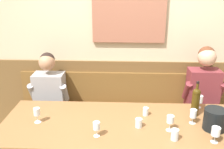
{
  "coord_description": "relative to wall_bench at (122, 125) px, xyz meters",
  "views": [
    {
      "loc": [
        -0.0,
        -2.11,
        2.04
      ],
      "look_at": [
        -0.12,
        0.43,
        1.12
      ],
      "focal_mm": 41.39,
      "sensor_mm": 36.0,
      "label": 1
    }
  ],
  "objects": [
    {
      "name": "ice_bucket",
      "position": [
        0.85,
        -0.81,
        0.57
      ],
      "size": [
        0.2,
        0.2,
        0.2
      ],
      "primitive_type": "cylinder",
      "color": "black",
      "rests_on": "dining_table"
    },
    {
      "name": "person_left_seat",
      "position": [
        0.97,
        -0.36,
        0.37
      ],
      "size": [
        0.47,
        1.35,
        1.34
      ],
      "color": "#35363D",
      "rests_on": "ground"
    },
    {
      "name": "wine_glass_mid_right",
      "position": [
        -0.82,
        -0.76,
        0.57
      ],
      "size": [
        0.07,
        0.07,
        0.15
      ],
      "color": "silver",
      "rests_on": "dining_table"
    },
    {
      "name": "water_tumbler_center",
      "position": [
        0.24,
        -0.57,
        0.51
      ],
      "size": [
        0.06,
        0.06,
        0.08
      ],
      "primitive_type": "cylinder",
      "color": "silver",
      "rests_on": "dining_table"
    },
    {
      "name": "wine_glass_mid_left",
      "position": [
        -0.22,
        -0.98,
        0.56
      ],
      "size": [
        0.06,
        0.06,
        0.14
      ],
      "color": "silver",
      "rests_on": "dining_table"
    },
    {
      "name": "room_wall_back",
      "position": [
        0.0,
        0.26,
        1.12
      ],
      "size": [
        6.8,
        0.12,
        2.8
      ],
      "color": "beige",
      "rests_on": "ground"
    },
    {
      "name": "wall_bench",
      "position": [
        0.0,
        0.0,
        0.0
      ],
      "size": [
        2.65,
        0.42,
        0.94
      ],
      "color": "brown",
      "rests_on": "ground"
    },
    {
      "name": "wood_wainscot_panel",
      "position": [
        0.0,
        0.21,
        0.26
      ],
      "size": [
        6.8,
        0.03,
        1.08
      ],
      "primitive_type": "cube",
      "color": "brown",
      "rests_on": "ground"
    },
    {
      "name": "person_right_seat",
      "position": [
        -0.91,
        -0.39,
        0.32
      ],
      "size": [
        0.48,
        1.35,
        1.24
      ],
      "color": "#333330",
      "rests_on": "ground"
    },
    {
      "name": "dining_table",
      "position": [
        0.0,
        -0.73,
        0.39
      ],
      "size": [
        2.35,
        0.89,
        0.75
      ],
      "color": "brown",
      "rests_on": "ground"
    },
    {
      "name": "wine_glass_left_end",
      "position": [
        0.83,
        -0.38,
        0.56
      ],
      "size": [
        0.07,
        0.07,
        0.14
      ],
      "color": "silver",
      "rests_on": "dining_table"
    },
    {
      "name": "wine_glass_center_rear",
      "position": [
        0.44,
        -0.85,
        0.57
      ],
      "size": [
        0.07,
        0.07,
        0.15
      ],
      "color": "silver",
      "rests_on": "dining_table"
    },
    {
      "name": "wine_glass_by_bottle",
      "position": [
        0.68,
        -0.72,
        0.57
      ],
      "size": [
        0.06,
        0.06,
        0.15
      ],
      "color": "silver",
      "rests_on": "dining_table"
    },
    {
      "name": "water_tumbler_left",
      "position": [
        0.46,
        -1.0,
        0.52
      ],
      "size": [
        0.07,
        0.07,
        0.1
      ],
      "primitive_type": "cylinder",
      "color": "silver",
      "rests_on": "dining_table"
    },
    {
      "name": "wine_glass_near_bucket",
      "position": [
        0.79,
        -1.02,
        0.56
      ],
      "size": [
        0.07,
        0.07,
        0.14
      ],
      "color": "silver",
      "rests_on": "dining_table"
    },
    {
      "name": "wine_bottle_amber_mid",
      "position": [
        0.74,
        -0.55,
        0.63
      ],
      "size": [
        0.08,
        0.08,
        0.37
      ],
      "color": "#3E2E0C",
      "rests_on": "dining_table"
    },
    {
      "name": "water_tumbler_right",
      "position": [
        0.16,
        -0.81,
        0.51
      ],
      "size": [
        0.07,
        0.07,
        0.09
      ],
      "primitive_type": "cylinder",
      "color": "silver",
      "rests_on": "dining_table"
    }
  ]
}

